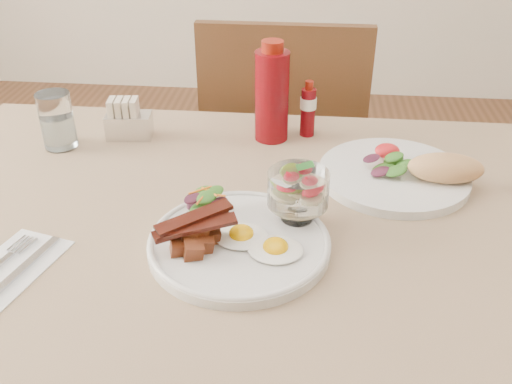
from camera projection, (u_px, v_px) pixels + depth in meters
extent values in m
cylinder|color=#522E19|center=(52.00, 256.00, 1.50)|extent=(0.06, 0.06, 0.71)
cube|color=#522E19|center=(264.00, 234.00, 0.95)|extent=(1.30, 0.85, 0.04)
cube|color=tan|center=(264.00, 223.00, 0.94)|extent=(1.33, 0.88, 0.00)
cylinder|color=#522E19|center=(219.00, 257.00, 1.71)|extent=(0.04, 0.04, 0.45)
cylinder|color=#522E19|center=(340.00, 264.00, 1.68)|extent=(0.04, 0.04, 0.45)
cylinder|color=#522E19|center=(235.00, 194.00, 2.01)|extent=(0.04, 0.04, 0.45)
cylinder|color=#522E19|center=(337.00, 199.00, 1.98)|extent=(0.04, 0.04, 0.45)
cube|color=#522E19|center=(284.00, 161.00, 1.72)|extent=(0.42, 0.42, 0.03)
cube|color=#522E19|center=(282.00, 116.00, 1.43)|extent=(0.42, 0.03, 0.46)
cylinder|color=silver|center=(239.00, 244.00, 0.87)|extent=(0.28, 0.28, 0.02)
ellipsoid|color=white|center=(276.00, 249.00, 0.84)|extent=(0.09, 0.09, 0.01)
ellipsoid|color=#FFB005|center=(276.00, 246.00, 0.84)|extent=(0.04, 0.04, 0.02)
ellipsoid|color=white|center=(241.00, 236.00, 0.87)|extent=(0.09, 0.09, 0.01)
ellipsoid|color=#FFB005|center=(241.00, 233.00, 0.87)|extent=(0.04, 0.04, 0.02)
cube|color=maroon|center=(190.00, 237.00, 0.85)|extent=(0.03, 0.03, 0.02)
cube|color=maroon|center=(203.00, 243.00, 0.84)|extent=(0.03, 0.03, 0.03)
cube|color=maroon|center=(179.00, 247.00, 0.83)|extent=(0.02, 0.02, 0.02)
cube|color=maroon|center=(211.00, 235.00, 0.86)|extent=(0.03, 0.03, 0.02)
cube|color=maroon|center=(193.00, 249.00, 0.83)|extent=(0.03, 0.03, 0.03)
cube|color=maroon|center=(179.00, 236.00, 0.86)|extent=(0.02, 0.02, 0.02)
cube|color=maroon|center=(200.00, 229.00, 0.84)|extent=(0.03, 0.03, 0.02)
cube|color=maroon|center=(189.00, 232.00, 0.83)|extent=(0.02, 0.02, 0.02)
cube|color=#4D160C|center=(192.00, 226.00, 0.84)|extent=(0.12, 0.08, 0.01)
cube|color=#4D160C|center=(196.00, 226.00, 0.83)|extent=(0.12, 0.06, 0.01)
cube|color=#4D160C|center=(194.00, 217.00, 0.84)|extent=(0.11, 0.09, 0.01)
ellipsoid|color=#255416|center=(206.00, 210.00, 0.93)|extent=(0.05, 0.04, 0.01)
ellipsoid|color=#255416|center=(218.00, 204.00, 0.94)|extent=(0.04, 0.03, 0.01)
ellipsoid|color=#3C1323|center=(196.00, 204.00, 0.93)|extent=(0.04, 0.03, 0.01)
ellipsoid|color=#255416|center=(210.00, 213.00, 0.91)|extent=(0.04, 0.04, 0.01)
ellipsoid|color=#255416|center=(200.00, 209.00, 0.91)|extent=(0.04, 0.03, 0.01)
ellipsoid|color=#3C1323|center=(219.00, 203.00, 0.92)|extent=(0.04, 0.03, 0.01)
ellipsoid|color=#255416|center=(203.00, 193.00, 0.93)|extent=(0.04, 0.03, 0.01)
ellipsoid|color=#255416|center=(213.00, 192.00, 0.93)|extent=(0.04, 0.03, 0.01)
ellipsoid|color=#3C1323|center=(192.00, 198.00, 0.91)|extent=(0.03, 0.03, 0.01)
ellipsoid|color=#255416|center=(207.00, 197.00, 0.90)|extent=(0.04, 0.03, 0.01)
ellipsoid|color=#255416|center=(215.00, 192.00, 0.92)|extent=(0.04, 0.03, 0.01)
cylinder|color=orange|center=(209.00, 192.00, 0.91)|extent=(0.03, 0.03, 0.01)
cylinder|color=orange|center=(200.00, 190.00, 0.92)|extent=(0.04, 0.02, 0.01)
cylinder|color=orange|center=(214.00, 195.00, 0.91)|extent=(0.04, 0.01, 0.01)
cylinder|color=orange|center=(203.00, 197.00, 0.90)|extent=(0.02, 0.04, 0.01)
cylinder|color=white|center=(297.00, 215.00, 0.92)|extent=(0.05, 0.05, 0.01)
cylinder|color=white|center=(297.00, 208.00, 0.91)|extent=(0.02, 0.02, 0.02)
cylinder|color=white|center=(298.00, 189.00, 0.89)|extent=(0.10, 0.10, 0.06)
cylinder|color=beige|center=(290.00, 191.00, 0.90)|extent=(0.03, 0.03, 0.01)
cylinder|color=beige|center=(308.00, 195.00, 0.89)|extent=(0.03, 0.03, 0.01)
cylinder|color=beige|center=(300.00, 184.00, 0.91)|extent=(0.03, 0.03, 0.01)
cylinder|color=#87BE3A|center=(292.00, 176.00, 0.89)|extent=(0.04, 0.04, 0.01)
cone|color=red|center=(307.00, 182.00, 0.87)|extent=(0.03, 0.03, 0.03)
cone|color=red|center=(289.00, 176.00, 0.87)|extent=(0.03, 0.03, 0.03)
cone|color=red|center=(302.00, 168.00, 0.89)|extent=(0.03, 0.03, 0.03)
ellipsoid|color=#318831|center=(302.00, 167.00, 0.87)|extent=(0.02, 0.01, 0.00)
ellipsoid|color=#318831|center=(308.00, 165.00, 0.87)|extent=(0.02, 0.01, 0.00)
cylinder|color=silver|center=(394.00, 175.00, 1.05)|extent=(0.28, 0.28, 0.02)
ellipsoid|color=#255416|center=(383.00, 169.00, 1.04)|extent=(0.05, 0.04, 0.01)
ellipsoid|color=#255416|center=(393.00, 160.00, 1.06)|extent=(0.04, 0.03, 0.01)
ellipsoid|color=#3C1323|center=(381.00, 171.00, 1.02)|extent=(0.04, 0.03, 0.01)
ellipsoid|color=#255416|center=(396.00, 171.00, 1.02)|extent=(0.04, 0.03, 0.01)
ellipsoid|color=#255416|center=(405.00, 164.00, 1.04)|extent=(0.04, 0.03, 0.01)
ellipsoid|color=#3C1323|center=(371.00, 158.00, 1.05)|extent=(0.04, 0.03, 0.01)
ellipsoid|color=#255416|center=(394.00, 157.00, 1.05)|extent=(0.04, 0.03, 0.01)
ellipsoid|color=red|center=(387.00, 153.00, 1.08)|extent=(0.05, 0.04, 0.03)
ellipsoid|color=tan|center=(446.00, 167.00, 1.01)|extent=(0.14, 0.09, 0.05)
cylinder|color=#60050B|center=(272.00, 97.00, 1.16)|extent=(0.09, 0.09, 0.19)
cylinder|color=maroon|center=(273.00, 46.00, 1.10)|extent=(0.06, 0.06, 0.02)
cylinder|color=#60050B|center=(308.00, 112.00, 1.19)|extent=(0.04, 0.04, 0.10)
cylinder|color=white|center=(308.00, 103.00, 1.18)|extent=(0.04, 0.04, 0.02)
cylinder|color=maroon|center=(309.00, 85.00, 1.16)|extent=(0.02, 0.02, 0.02)
cube|color=silver|center=(129.00, 126.00, 1.20)|extent=(0.10, 0.06, 0.05)
cube|color=beige|center=(113.00, 112.00, 1.18)|extent=(0.02, 0.04, 0.06)
cube|color=beige|center=(120.00, 112.00, 1.18)|extent=(0.02, 0.04, 0.06)
cube|color=beige|center=(128.00, 112.00, 1.18)|extent=(0.02, 0.04, 0.06)
cube|color=beige|center=(135.00, 112.00, 1.18)|extent=(0.02, 0.04, 0.06)
cylinder|color=white|center=(57.00, 121.00, 1.14)|extent=(0.07, 0.07, 0.11)
cylinder|color=silver|center=(59.00, 131.00, 1.15)|extent=(0.06, 0.06, 0.07)
cube|color=white|center=(8.00, 271.00, 0.83)|extent=(0.15, 0.20, 0.00)
cube|color=silver|center=(19.00, 272.00, 0.82)|extent=(0.06, 0.17, 0.00)
cube|color=silver|center=(17.00, 243.00, 0.88)|extent=(0.01, 0.04, 0.00)
cube|color=silver|center=(20.00, 244.00, 0.88)|extent=(0.01, 0.04, 0.00)
cube|color=silver|center=(24.00, 245.00, 0.88)|extent=(0.01, 0.04, 0.00)
cube|color=silver|center=(28.00, 246.00, 0.87)|extent=(0.01, 0.04, 0.00)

